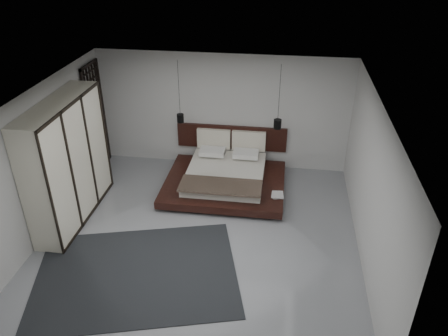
% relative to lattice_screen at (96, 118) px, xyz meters
% --- Properties ---
extents(floor, '(6.00, 6.00, 0.00)m').
position_rel_lattice_screen_xyz_m(floor, '(2.95, -2.45, -1.30)').
color(floor, gray).
rests_on(floor, ground).
extents(ceiling, '(6.00, 6.00, 0.00)m').
position_rel_lattice_screen_xyz_m(ceiling, '(2.95, -2.45, 1.50)').
color(ceiling, white).
rests_on(ceiling, wall_back).
extents(wall_back, '(6.00, 0.00, 6.00)m').
position_rel_lattice_screen_xyz_m(wall_back, '(2.95, 0.55, 0.10)').
color(wall_back, '#B8B8B5').
rests_on(wall_back, floor).
extents(wall_front, '(6.00, 0.00, 6.00)m').
position_rel_lattice_screen_xyz_m(wall_front, '(2.95, -5.45, 0.10)').
color(wall_front, '#B8B8B5').
rests_on(wall_front, floor).
extents(wall_left, '(0.00, 6.00, 6.00)m').
position_rel_lattice_screen_xyz_m(wall_left, '(-0.05, -2.45, 0.10)').
color(wall_left, '#B8B8B5').
rests_on(wall_left, floor).
extents(wall_right, '(0.00, 6.00, 6.00)m').
position_rel_lattice_screen_xyz_m(wall_right, '(5.95, -2.45, 0.10)').
color(wall_right, '#B8B8B5').
rests_on(wall_right, floor).
extents(lattice_screen, '(0.05, 0.90, 2.60)m').
position_rel_lattice_screen_xyz_m(lattice_screen, '(0.00, 0.00, 0.00)').
color(lattice_screen, black).
rests_on(lattice_screen, floor).
extents(bed, '(2.68, 2.35, 1.06)m').
position_rel_lattice_screen_xyz_m(bed, '(3.18, -0.54, -1.02)').
color(bed, black).
rests_on(bed, floor).
extents(book_lower, '(0.26, 0.33, 0.03)m').
position_rel_lattice_screen_xyz_m(book_lower, '(4.27, -1.18, -1.04)').
color(book_lower, '#99724C').
rests_on(book_lower, bed).
extents(book_upper, '(0.20, 0.27, 0.02)m').
position_rel_lattice_screen_xyz_m(book_upper, '(4.26, -1.21, -1.01)').
color(book_upper, '#99724C').
rests_on(book_upper, book_lower).
extents(pendant_left, '(0.16, 0.16, 1.44)m').
position_rel_lattice_screen_xyz_m(pendant_left, '(2.08, -0.13, 0.17)').
color(pendant_left, black).
rests_on(pendant_left, ceiling).
extents(pendant_right, '(0.17, 0.17, 1.45)m').
position_rel_lattice_screen_xyz_m(pendant_right, '(4.27, -0.13, 0.16)').
color(pendant_right, black).
rests_on(pendant_right, ceiling).
extents(wardrobe, '(0.60, 2.54, 2.49)m').
position_rel_lattice_screen_xyz_m(wardrobe, '(0.25, -2.09, -0.06)').
color(wardrobe, beige).
rests_on(wardrobe, floor).
extents(rug, '(3.96, 3.27, 0.01)m').
position_rel_lattice_screen_xyz_m(rug, '(2.05, -3.64, -1.29)').
color(rug, black).
rests_on(rug, floor).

